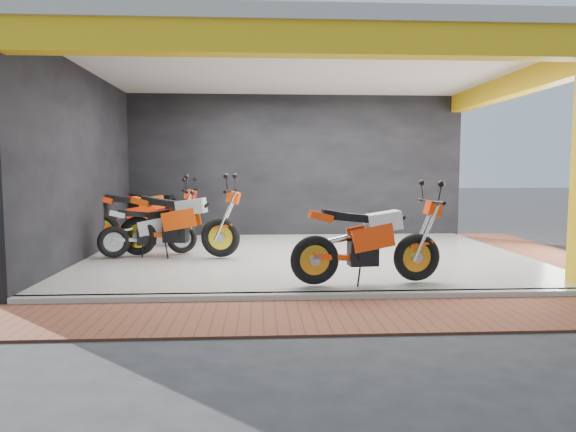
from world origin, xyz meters
name	(u,v)px	position (x,y,z in m)	size (l,w,h in m)	color
ground	(319,283)	(0.00, 0.00, 0.00)	(80.00, 80.00, 0.00)	#2D2D30
showroom_floor	(306,257)	(0.00, 2.00, 0.05)	(8.00, 6.00, 0.10)	silver
showroom_ceiling	(307,65)	(0.00, 2.00, 3.60)	(8.40, 6.40, 0.20)	beige
back_wall	(295,167)	(0.00, 5.10, 1.75)	(8.20, 0.20, 3.50)	black
left_wall	(81,166)	(-4.10, 2.00, 1.75)	(0.20, 6.20, 3.50)	black
header_beam_front	(329,40)	(0.00, -1.00, 3.30)	(8.40, 0.30, 0.40)	yellow
header_beam_right	(519,84)	(4.00, 2.00, 3.30)	(0.30, 6.40, 0.40)	yellow
floor_kerb	(328,296)	(0.00, -1.02, 0.05)	(8.00, 0.20, 0.10)	silver
paver_front	(337,316)	(0.00, -1.80, 0.01)	(9.00, 1.40, 0.03)	brown
paver_right	(553,256)	(4.80, 2.00, 0.01)	(1.40, 7.00, 0.03)	brown
moto_hero	(417,234)	(1.33, -0.50, 0.79)	(2.26, 0.84, 1.38)	#FF3F0A
moto_row_a	(220,218)	(-1.58, 1.64, 0.83)	(2.39, 0.89, 1.46)	#F4490A
moto_row_b	(182,224)	(-2.33, 2.15, 0.68)	(1.89, 0.70, 1.15)	#AEB1B6
moto_row_c	(178,212)	(-2.56, 3.18, 0.82)	(2.35, 0.87, 1.43)	#FF350A
moto_row_d	(183,209)	(-2.65, 4.50, 0.78)	(2.21, 0.82, 1.35)	red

